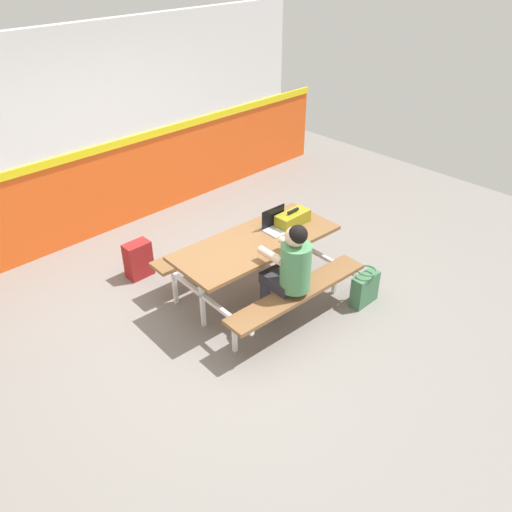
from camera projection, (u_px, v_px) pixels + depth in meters
name	position (u px, v px, depth m)	size (l,w,h in m)	color
ground_plane	(228.00, 315.00, 5.59)	(10.00, 10.00, 0.02)	gray
accent_backdrop	(89.00, 142.00, 6.43)	(8.00, 0.14, 2.60)	#E55119
picnic_table_main	(256.00, 254.00, 5.52)	(1.83, 1.64, 0.74)	brown
student_nearer	(290.00, 268.00, 5.06)	(0.38, 0.53, 1.21)	#2D2D38
laptop_silver	(277.00, 225.00, 5.62)	(0.33, 0.24, 0.22)	silver
toolbox_grey	(293.00, 218.00, 5.69)	(0.40, 0.18, 0.18)	olive
backpack_dark	(138.00, 260.00, 6.09)	(0.30, 0.22, 0.44)	maroon
tote_bag_bright	(365.00, 288.00, 5.65)	(0.34, 0.21, 0.43)	#3F724C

